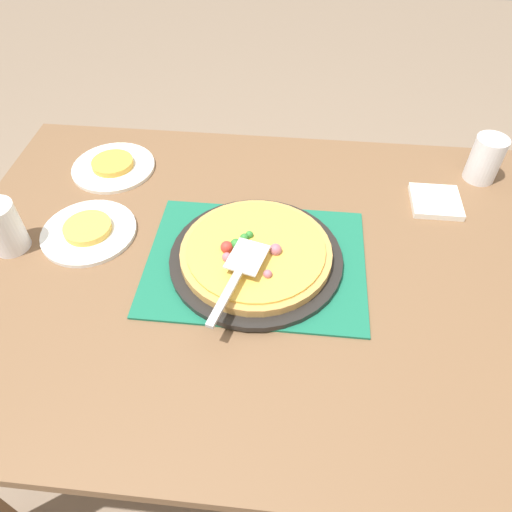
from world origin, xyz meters
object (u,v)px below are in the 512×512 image
(pizza_pan, at_px, (256,258))
(plate_near_left, at_px, (114,167))
(napkin_stack, at_px, (436,202))
(served_slice_right, at_px, (88,228))
(plate_far_right, at_px, (89,232))
(cup_near, at_px, (3,227))
(pizza, at_px, (256,252))
(served_slice_left, at_px, (113,163))
(pizza_server, at_px, (238,273))
(cup_corner, at_px, (485,159))

(pizza_pan, relative_size, plate_near_left, 1.73)
(napkin_stack, bearing_deg, served_slice_right, -167.04)
(plate_far_right, distance_m, cup_near, 0.18)
(served_slice_right, height_order, cup_near, cup_near)
(pizza, relative_size, cup_near, 2.75)
(pizza, bearing_deg, served_slice_right, 172.67)
(plate_far_right, relative_size, cup_near, 1.83)
(plate_near_left, height_order, napkin_stack, napkin_stack)
(served_slice_left, distance_m, pizza_server, 0.56)
(pizza, height_order, cup_corner, cup_corner)
(pizza_pan, bearing_deg, cup_near, -179.25)
(cup_corner, height_order, pizza_server, cup_corner)
(plate_near_left, xyz_separation_m, served_slice_right, (0.02, -0.25, 0.01))
(pizza_pan, relative_size, served_slice_left, 3.45)
(cup_corner, bearing_deg, pizza, -146.98)
(pizza, bearing_deg, plate_far_right, 172.67)
(plate_near_left, distance_m, napkin_stack, 0.85)
(pizza, xyz_separation_m, pizza_server, (-0.03, -0.09, 0.04))
(plate_near_left, height_order, cup_near, cup_near)
(cup_near, xyz_separation_m, cup_corner, (1.11, 0.37, 0.00))
(served_slice_left, bearing_deg, pizza_server, -45.25)
(served_slice_left, bearing_deg, pizza, -35.85)
(served_slice_left, height_order, cup_near, cup_near)
(served_slice_left, xyz_separation_m, cup_near, (-0.14, -0.31, 0.04))
(plate_near_left, distance_m, served_slice_right, 0.25)
(served_slice_right, bearing_deg, pizza_server, -21.26)
(pizza_pan, height_order, served_slice_right, served_slice_right)
(pizza, distance_m, served_slice_right, 0.40)
(pizza, height_order, served_slice_right, pizza)
(pizza_pan, height_order, cup_near, cup_near)
(pizza, relative_size, served_slice_right, 3.00)
(pizza_pan, relative_size, cup_corner, 3.17)
(plate_near_left, height_order, pizza_server, pizza_server)
(served_slice_left, height_order, napkin_stack, served_slice_left)
(cup_corner, relative_size, napkin_stack, 1.00)
(plate_far_right, relative_size, napkin_stack, 1.83)
(pizza, relative_size, cup_corner, 2.75)
(plate_near_left, bearing_deg, napkin_stack, -4.09)
(napkin_stack, bearing_deg, cup_near, -165.85)
(pizza, xyz_separation_m, cup_corner, (0.56, 0.36, 0.03))
(pizza_server, bearing_deg, cup_near, 170.72)
(pizza_pan, bearing_deg, plate_near_left, 144.22)
(pizza_pan, relative_size, plate_far_right, 1.73)
(plate_far_right, relative_size, served_slice_left, 2.00)
(served_slice_left, bearing_deg, cup_corner, 3.50)
(cup_corner, bearing_deg, plate_far_right, -162.01)
(pizza_pan, bearing_deg, pizza_server, -105.32)
(pizza_pan, distance_m, cup_near, 0.56)
(pizza, xyz_separation_m, cup_near, (-0.56, -0.01, 0.03))
(served_slice_left, relative_size, cup_near, 0.92)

